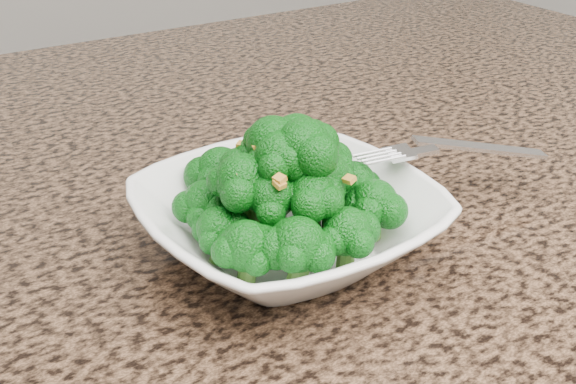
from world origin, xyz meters
TOP-DOWN VIEW (x-y plane):
  - granite_counter at (0.00, 0.30)m, footprint 1.64×1.04m
  - bowl at (0.06, 0.20)m, footprint 0.22×0.22m
  - broccoli_pile at (0.06, 0.20)m, footprint 0.18×0.18m
  - garlic_topping at (0.06, 0.20)m, footprint 0.11×0.11m
  - fork at (0.18, 0.19)m, footprint 0.20×0.09m

SIDE VIEW (x-z plane):
  - granite_counter at x=0.00m, z-range 0.87..0.90m
  - bowl at x=0.06m, z-range 0.90..0.95m
  - fork at x=0.18m, z-range 0.95..0.96m
  - broccoli_pile at x=0.06m, z-range 0.95..1.02m
  - garlic_topping at x=0.06m, z-range 1.02..1.02m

